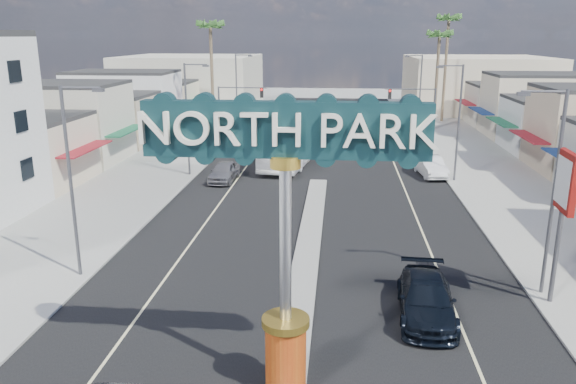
% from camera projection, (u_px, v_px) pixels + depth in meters
% --- Properties ---
extents(ground, '(160.00, 160.00, 0.00)m').
position_uv_depth(ground, '(319.00, 179.00, 44.99)').
color(ground, gray).
rests_on(ground, ground).
extents(road, '(20.00, 120.00, 0.01)m').
position_uv_depth(road, '(319.00, 178.00, 44.99)').
color(road, black).
rests_on(road, ground).
extents(median_island, '(1.30, 30.00, 0.16)m').
position_uv_depth(median_island, '(307.00, 251.00, 29.62)').
color(median_island, gray).
rests_on(median_island, ground).
extents(sidewalk_left, '(8.00, 120.00, 0.12)m').
position_uv_depth(sidewalk_left, '(149.00, 174.00, 46.21)').
color(sidewalk_left, gray).
rests_on(sidewalk_left, ground).
extents(sidewalk_right, '(8.00, 120.00, 0.12)m').
position_uv_depth(sidewalk_right, '(498.00, 182.00, 43.74)').
color(sidewalk_right, gray).
rests_on(sidewalk_right, ground).
extents(storefront_row_left, '(12.00, 42.00, 6.00)m').
position_uv_depth(storefront_row_left, '(95.00, 115.00, 58.77)').
color(storefront_row_left, beige).
rests_on(storefront_row_left, ground).
extents(storefront_row_right, '(12.00, 42.00, 6.00)m').
position_uv_depth(storefront_row_right, '(571.00, 121.00, 54.53)').
color(storefront_row_right, '#B7B29E').
rests_on(storefront_row_right, ground).
extents(backdrop_far_left, '(20.00, 20.00, 8.00)m').
position_uv_depth(backdrop_far_left, '(192.00, 82.00, 89.01)').
color(backdrop_far_left, '#B7B29E').
rests_on(backdrop_far_left, ground).
extents(backdrop_far_right, '(20.00, 20.00, 8.00)m').
position_uv_depth(backdrop_far_right, '(476.00, 84.00, 85.12)').
color(backdrop_far_right, beige).
rests_on(backdrop_far_right, ground).
extents(gateway_sign, '(8.20, 1.50, 9.15)m').
position_uv_depth(gateway_sign, '(285.00, 217.00, 16.52)').
color(gateway_sign, '#B2260D').
rests_on(gateway_sign, median_island).
extents(traffic_signal_left, '(5.09, 0.45, 6.00)m').
position_uv_depth(traffic_signal_left, '(236.00, 103.00, 58.07)').
color(traffic_signal_left, '#47474C').
rests_on(traffic_signal_left, ground).
extents(traffic_signal_right, '(5.09, 0.45, 6.00)m').
position_uv_depth(traffic_signal_right, '(416.00, 105.00, 56.45)').
color(traffic_signal_right, '#47474C').
rests_on(traffic_signal_right, ground).
extents(streetlight_l_near, '(2.03, 0.22, 9.00)m').
position_uv_depth(streetlight_l_near, '(73.00, 173.00, 25.37)').
color(streetlight_l_near, '#47474C').
rests_on(streetlight_l_near, ground).
extents(streetlight_l_mid, '(2.03, 0.22, 9.00)m').
position_uv_depth(streetlight_l_mid, '(189.00, 114.00, 44.55)').
color(streetlight_l_mid, '#47474C').
rests_on(streetlight_l_mid, ground).
extents(streetlight_l_far, '(2.03, 0.22, 9.00)m').
position_uv_depth(streetlight_l_far, '(238.00, 89.00, 65.64)').
color(streetlight_l_far, '#47474C').
rests_on(streetlight_l_far, ground).
extents(streetlight_r_near, '(2.03, 0.22, 9.00)m').
position_uv_depth(streetlight_r_near, '(551.00, 184.00, 23.52)').
color(streetlight_r_near, '#47474C').
rests_on(streetlight_r_near, ground).
extents(streetlight_r_mid, '(2.03, 0.22, 9.00)m').
position_uv_depth(streetlight_r_mid, '(457.00, 117.00, 42.70)').
color(streetlight_r_mid, '#47474C').
rests_on(streetlight_r_mid, ground).
extents(streetlight_r_far, '(2.03, 0.22, 9.00)m').
position_uv_depth(streetlight_r_far, '(419.00, 90.00, 63.80)').
color(streetlight_r_far, '#47474C').
rests_on(streetlight_r_far, ground).
extents(palm_left_far, '(2.60, 2.60, 13.10)m').
position_uv_depth(palm_left_far, '(210.00, 31.00, 62.22)').
color(palm_left_far, brown).
rests_on(palm_left_far, ground).
extents(palm_right_mid, '(2.60, 2.60, 12.10)m').
position_uv_depth(palm_right_mid, '(439.00, 40.00, 65.92)').
color(palm_right_mid, brown).
rests_on(palm_right_mid, ground).
extents(palm_right_far, '(2.60, 2.60, 14.10)m').
position_uv_depth(palm_right_far, '(449.00, 25.00, 71.01)').
color(palm_right_far, brown).
rests_on(palm_right_far, ground).
extents(suv_right, '(2.49, 5.51, 1.57)m').
position_uv_depth(suv_right, '(426.00, 299.00, 22.72)').
color(suv_right, black).
rests_on(suv_right, ground).
extents(car_parked_left, '(2.11, 4.59, 1.52)m').
position_uv_depth(car_parked_left, '(224.00, 172.00, 44.01)').
color(car_parked_left, slate).
rests_on(car_parked_left, ground).
extents(car_parked_right, '(2.38, 5.11, 1.62)m').
position_uv_depth(car_parked_right, '(430.00, 166.00, 45.66)').
color(car_parked_right, silver).
rests_on(car_parked_right, ground).
extents(city_bus, '(4.79, 13.62, 3.71)m').
position_uv_depth(city_bus, '(292.00, 142.00, 50.25)').
color(city_bus, white).
rests_on(city_bus, ground).
extents(bank_pylon_sign, '(0.36, 2.04, 6.50)m').
position_uv_depth(bank_pylon_sign, '(565.00, 190.00, 22.68)').
color(bank_pylon_sign, '#47474C').
rests_on(bank_pylon_sign, sidewalk_right).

